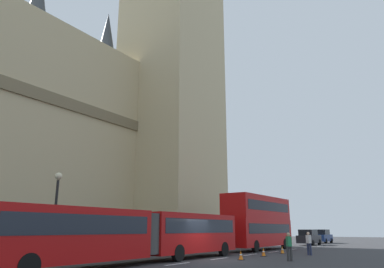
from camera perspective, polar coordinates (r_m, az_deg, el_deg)
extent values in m
plane|color=#333335|center=(24.13, 2.43, -19.22)|extent=(160.00, 160.00, 0.00)
cube|color=silver|center=(21.59, -2.26, -19.74)|extent=(2.20, 0.16, 0.01)
cube|color=silver|center=(25.41, 4.34, -18.96)|extent=(2.20, 0.16, 0.01)
cube|color=silver|center=(29.45, 9.13, -18.24)|extent=(2.20, 0.16, 0.01)
cube|color=silver|center=(33.63, 12.72, -17.61)|extent=(2.20, 0.16, 0.01)
cube|color=silver|center=(37.92, 15.49, -17.09)|extent=(2.20, 0.16, 0.01)
cube|color=silver|center=(42.27, 17.68, -16.64)|extent=(2.20, 0.16, 0.01)
cube|color=silver|center=(46.66, 19.45, -16.26)|extent=(2.20, 0.16, 0.01)
cube|color=#C6B284|center=(51.99, -3.20, 11.31)|extent=(10.90, 10.90, 49.41)
cone|color=#383D42|center=(49.62, -13.20, 14.79)|extent=(2.40, 2.40, 6.59)
cube|color=#B20F0F|center=(25.79, -0.59, -15.28)|extent=(8.86, 2.50, 2.50)
cube|color=#1E232D|center=(25.79, -0.58, -14.28)|extent=(8.16, 2.54, 0.90)
cube|color=#B20F0F|center=(18.69, -18.76, -14.73)|extent=(8.86, 2.50, 2.50)
cube|color=#1E232D|center=(18.69, -18.65, -13.35)|extent=(8.16, 2.54, 0.90)
cylinder|color=#3F3F3F|center=(21.99, -8.22, -15.22)|extent=(2.38, 2.38, 2.25)
cylinder|color=black|center=(27.61, 4.98, -17.58)|extent=(1.00, 0.30, 1.00)
cylinder|color=black|center=(23.02, -2.21, -18.19)|extent=(1.00, 0.30, 1.00)
cylinder|color=black|center=(16.31, -24.44, -18.39)|extent=(1.00, 0.30, 1.00)
cube|color=#B20F0F|center=(35.81, 10.49, -14.97)|extent=(10.34, 2.50, 2.40)
cube|color=black|center=(35.81, 10.46, -14.41)|extent=(9.30, 2.54, 0.84)
cube|color=#B20F0F|center=(35.86, 10.32, -11.38)|extent=(10.13, 2.50, 2.10)
cube|color=black|center=(35.87, 10.31, -11.22)|extent=(9.30, 2.54, 0.84)
cylinder|color=black|center=(38.45, 14.29, -16.38)|extent=(1.00, 0.30, 1.00)
cylinder|color=black|center=(32.36, 9.93, -16.99)|extent=(1.00, 0.30, 1.00)
cube|color=black|center=(48.82, 17.93, -15.46)|extent=(4.40, 1.80, 0.90)
cube|color=black|center=(48.62, 17.79, -14.53)|extent=(2.46, 1.66, 0.70)
cylinder|color=black|center=(49.95, 19.39, -15.75)|extent=(0.64, 0.30, 0.64)
cylinder|color=black|center=(47.25, 18.42, -15.93)|extent=(0.64, 0.30, 0.64)
cube|color=navy|center=(56.13, 19.81, -15.12)|extent=(4.40, 1.80, 0.90)
cube|color=black|center=(55.92, 19.68, -14.32)|extent=(2.46, 1.66, 0.70)
cylinder|color=black|center=(57.29, 21.04, -15.38)|extent=(0.64, 0.30, 0.64)
cylinder|color=black|center=(54.56, 20.28, -15.52)|extent=(0.64, 0.30, 0.64)
cube|color=black|center=(24.47, 7.72, -19.01)|extent=(0.36, 0.36, 0.03)
cone|color=orange|center=(24.45, 7.69, -18.33)|extent=(0.28, 0.28, 0.55)
cylinder|color=white|center=(24.45, 7.69, -18.27)|extent=(0.17, 0.17, 0.08)
cube|color=black|center=(27.98, 11.22, -18.32)|extent=(0.36, 0.36, 0.03)
cone|color=orange|center=(27.96, 11.18, -17.73)|extent=(0.28, 0.28, 0.55)
cylinder|color=white|center=(27.96, 11.18, -17.67)|extent=(0.17, 0.17, 0.08)
cube|color=black|center=(31.31, 14.06, -17.76)|extent=(0.36, 0.36, 0.03)
cone|color=orange|center=(31.30, 14.03, -17.23)|extent=(0.28, 0.28, 0.55)
cylinder|color=white|center=(31.29, 14.02, -17.18)|extent=(0.17, 0.17, 0.08)
cylinder|color=black|center=(23.74, -21.35, -17.99)|extent=(0.32, 0.32, 0.30)
cylinder|color=black|center=(23.68, -20.83, -12.58)|extent=(0.16, 0.16, 4.80)
sphere|color=beige|center=(23.88, -20.25, -6.23)|extent=(0.44, 0.44, 0.44)
cylinder|color=#333333|center=(24.15, 14.86, -17.74)|extent=(0.16, 0.16, 0.86)
cylinder|color=#333333|center=(24.21, 15.33, -17.71)|extent=(0.16, 0.16, 0.86)
cube|color=#267F4C|center=(24.15, 14.97, -16.00)|extent=(0.46, 0.44, 0.60)
sphere|color=tan|center=(24.14, 14.91, -15.00)|extent=(0.22, 0.22, 0.22)
cylinder|color=#262D4C|center=(29.95, 17.79, -16.87)|extent=(0.16, 0.16, 0.86)
cylinder|color=#262D4C|center=(29.86, 18.15, -16.85)|extent=(0.16, 0.16, 0.86)
cube|color=silver|center=(29.88, 17.86, -15.47)|extent=(0.44, 0.31, 0.60)
sphere|color=beige|center=(29.87, 17.79, -14.66)|extent=(0.22, 0.22, 0.22)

